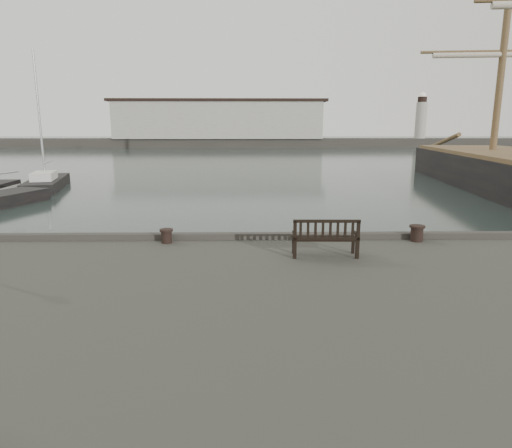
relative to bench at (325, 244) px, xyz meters
The scene contains 6 objects.
ground 2.87m from the bench, 109.34° to the left, with size 400.00×400.00×0.00m, color black.
breakwater 94.23m from the bench, 93.21° to the left, with size 140.00×9.50×12.20m.
bench is the anchor object (origin of this frame).
bollard_left 4.66m from the bench, 161.63° to the left, with size 0.39×0.39×0.41m, color black.
bollard_right 3.39m from the bench, 27.23° to the left, with size 0.45×0.45×0.48m, color black.
yacht_d 30.81m from the bench, 126.02° to the left, with size 4.29×9.02×11.09m.
Camera 1 is at (-1.29, -13.63, 4.95)m, focal length 32.00 mm.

